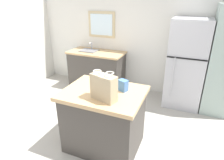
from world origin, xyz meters
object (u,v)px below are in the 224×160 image
at_px(shopping_bag, 104,87).
at_px(tall_cabinet, 224,62).
at_px(refrigerator, 186,64).
at_px(bottle, 105,83).
at_px(kitchen_island, 104,119).
at_px(small_box, 123,85).

bearing_deg(shopping_bag, tall_cabinet, 52.88).
xyz_separation_m(tall_cabinet, shopping_bag, (-1.50, -1.98, 0.08)).
relative_size(refrigerator, bottle, 6.69).
xyz_separation_m(refrigerator, bottle, (-0.95, -1.75, 0.16)).
relative_size(refrigerator, tall_cabinet, 0.87).
distance_m(kitchen_island, refrigerator, 2.07).
relative_size(refrigerator, small_box, 11.15).
distance_m(tall_cabinet, shopping_bag, 2.49).
bearing_deg(bottle, kitchen_island, -112.54).
bearing_deg(refrigerator, kitchen_island, -118.30).
distance_m(small_box, bottle, 0.25).
height_order(kitchen_island, tall_cabinet, tall_cabinet).
bearing_deg(tall_cabinet, small_box, -129.47).
bearing_deg(shopping_bag, bottle, 111.09).
bearing_deg(shopping_bag, kitchen_island, 116.71).
height_order(refrigerator, shopping_bag, refrigerator).
xyz_separation_m(kitchen_island, bottle, (0.01, 0.03, 0.57)).
bearing_deg(tall_cabinet, kitchen_island, -131.92).
bearing_deg(small_box, shopping_bag, -112.73).
xyz_separation_m(refrigerator, tall_cabinet, (0.64, 0.00, 0.13)).
xyz_separation_m(kitchen_island, small_box, (0.24, 0.13, 0.53)).
xyz_separation_m(tall_cabinet, small_box, (-1.36, -1.66, -0.01)).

